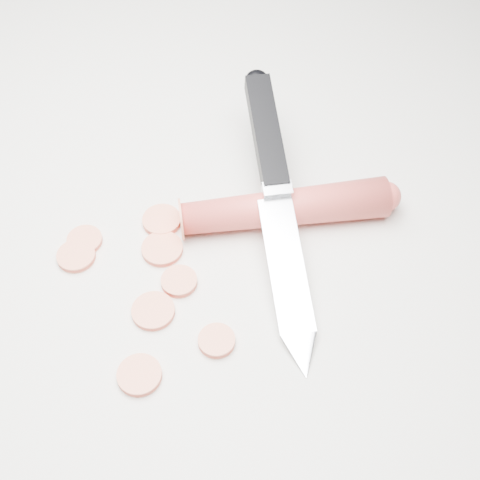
% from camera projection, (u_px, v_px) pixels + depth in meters
% --- Properties ---
extents(ground, '(2.40, 2.40, 0.00)m').
position_uv_depth(ground, '(194.00, 239.00, 0.60)').
color(ground, silver).
rests_on(ground, ground).
extents(carrot, '(0.17, 0.13, 0.03)m').
position_uv_depth(carrot, '(285.00, 208.00, 0.60)').
color(carrot, '#D23A34').
rests_on(carrot, ground).
extents(carrot_slice_0, '(0.03, 0.03, 0.01)m').
position_uv_depth(carrot_slice_0, '(76.00, 256.00, 0.59)').
color(carrot_slice_0, '#F47D57').
rests_on(carrot_slice_0, ground).
extents(carrot_slice_1, '(0.03, 0.03, 0.01)m').
position_uv_depth(carrot_slice_1, '(179.00, 281.00, 0.57)').
color(carrot_slice_1, '#F47D57').
rests_on(carrot_slice_1, ground).
extents(carrot_slice_2, '(0.04, 0.04, 0.01)m').
position_uv_depth(carrot_slice_2, '(162.00, 221.00, 0.61)').
color(carrot_slice_2, '#F47D57').
rests_on(carrot_slice_2, ground).
extents(carrot_slice_3, '(0.04, 0.04, 0.01)m').
position_uv_depth(carrot_slice_3, '(162.00, 249.00, 0.59)').
color(carrot_slice_3, '#F47D57').
rests_on(carrot_slice_3, ground).
extents(carrot_slice_4, '(0.04, 0.04, 0.01)m').
position_uv_depth(carrot_slice_4, '(153.00, 311.00, 0.55)').
color(carrot_slice_4, '#F47D57').
rests_on(carrot_slice_4, ground).
extents(carrot_slice_5, '(0.03, 0.03, 0.01)m').
position_uv_depth(carrot_slice_5, '(85.00, 240.00, 0.60)').
color(carrot_slice_5, '#F47D57').
rests_on(carrot_slice_5, ground).
extents(carrot_slice_6, '(0.04, 0.04, 0.01)m').
position_uv_depth(carrot_slice_6, '(139.00, 375.00, 0.52)').
color(carrot_slice_6, '#F47D57').
rests_on(carrot_slice_6, ground).
extents(carrot_slice_7, '(0.03, 0.03, 0.01)m').
position_uv_depth(carrot_slice_7, '(217.00, 341.00, 0.54)').
color(carrot_slice_7, '#F47D57').
rests_on(carrot_slice_7, ground).
extents(kitchen_knife, '(0.19, 0.26, 0.08)m').
position_uv_depth(kitchen_knife, '(280.00, 206.00, 0.58)').
color(kitchen_knife, silver).
rests_on(kitchen_knife, ground).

